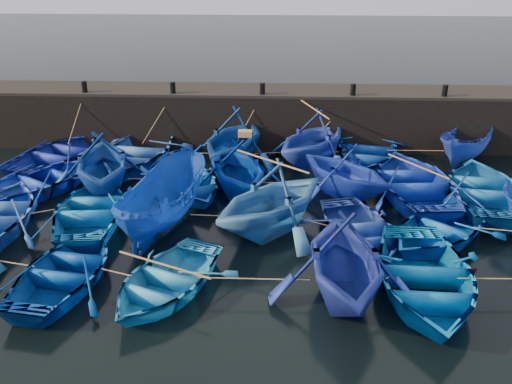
{
  "coord_description": "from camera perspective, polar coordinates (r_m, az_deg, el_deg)",
  "views": [
    {
      "loc": [
        0.82,
        -15.3,
        8.98
      ],
      "look_at": [
        0.0,
        3.2,
        0.7
      ],
      "focal_mm": 40.0,
      "sensor_mm": 36.0,
      "label": 1
    }
  ],
  "objects": [
    {
      "name": "boat_21",
      "position": [
        16.97,
        -18.42,
        -7.39
      ],
      "size": [
        3.92,
        4.99,
        0.94
      ],
      "primitive_type": "imported",
      "rotation": [
        0.0,
        0.0,
        2.98
      ],
      "color": "navy",
      "rests_on": "ground"
    },
    {
      "name": "boat_16",
      "position": [
        18.5,
        1.51,
        -0.6
      ],
      "size": [
        6.25,
        6.28,
        2.5
      ],
      "primitive_type": "imported",
      "rotation": [
        0.0,
        0.0,
        -0.75
      ],
      "color": "#2B67B1",
      "rests_on": "ground"
    },
    {
      "name": "loose_oars",
      "position": [
        19.63,
        4.7,
        2.51
      ],
      "size": [
        10.45,
        12.17,
        1.66
      ],
      "color": "#99724C",
      "rests_on": "ground"
    },
    {
      "name": "boat_22",
      "position": [
        15.91,
        -9.11,
        -8.67
      ],
      "size": [
        4.56,
        5.21,
        0.9
      ],
      "primitive_type": "imported",
      "rotation": [
        0.0,
        0.0,
        -0.4
      ],
      "color": "blue",
      "rests_on": "ground"
    },
    {
      "name": "bollard_1",
      "position": [
        26.08,
        -8.32,
        10.3
      ],
      "size": [
        0.24,
        0.24,
        0.5
      ],
      "primitive_type": "cylinder",
      "color": "black",
      "rests_on": "quay_top"
    },
    {
      "name": "wooden_crate",
      "position": [
        20.78,
        -1.09,
        5.87
      ],
      "size": [
        0.51,
        0.35,
        0.21
      ],
      "primitive_type": "cube",
      "color": "olive",
      "rests_on": "boat_9"
    },
    {
      "name": "boat_6",
      "position": [
        23.35,
        -20.66,
        1.18
      ],
      "size": [
        5.59,
        5.94,
        1.0
      ],
      "primitive_type": "imported",
      "rotation": [
        0.0,
        0.0,
        2.54
      ],
      "color": "#1134CF",
      "rests_on": "ground"
    },
    {
      "name": "bollard_0",
      "position": [
        27.11,
        -16.79,
        10.06
      ],
      "size": [
        0.24,
        0.24,
        0.5
      ],
      "primitive_type": "cylinder",
      "color": "black",
      "rests_on": "quay_top"
    },
    {
      "name": "boat_24",
      "position": [
        16.26,
        16.47,
        -8.14
      ],
      "size": [
        4.2,
        5.7,
        1.15
      ],
      "primitive_type": "imported",
      "rotation": [
        0.0,
        0.0,
        -0.04
      ],
      "color": "#0362BA",
      "rests_on": "ground"
    },
    {
      "name": "boat_7",
      "position": [
        22.35,
        -15.11,
        3.03
      ],
      "size": [
        5.25,
        5.71,
        2.53
      ],
      "primitive_type": "imported",
      "rotation": [
        0.0,
        0.0,
        3.4
      ],
      "color": "navy",
      "rests_on": "ground"
    },
    {
      "name": "boat_23",
      "position": [
        15.3,
        8.87,
        -6.61
      ],
      "size": [
        4.21,
        4.84,
        2.48
      ],
      "primitive_type": "imported",
      "rotation": [
        0.0,
        0.0,
        0.03
      ],
      "color": "navy",
      "rests_on": "ground"
    },
    {
      "name": "boat_1",
      "position": [
        25.0,
        -11.91,
        3.96
      ],
      "size": [
        4.8,
        6.21,
        1.19
      ],
      "primitive_type": "imported",
      "rotation": [
        0.0,
        0.0,
        -0.13
      ],
      "color": "#204CA2",
      "rests_on": "ground"
    },
    {
      "name": "boat_8",
      "position": [
        21.86,
        -6.74,
        0.96
      ],
      "size": [
        4.73,
        5.31,
        0.91
      ],
      "primitive_type": "imported",
      "rotation": [
        0.0,
        0.0,
        0.45
      ],
      "color": "blue",
      "rests_on": "ground"
    },
    {
      "name": "bollard_4",
      "position": [
        26.62,
        18.37,
        9.61
      ],
      "size": [
        0.24,
        0.24,
        0.5
      ],
      "primitive_type": "cylinder",
      "color": "black",
      "rests_on": "quay_top"
    },
    {
      "name": "boat_10",
      "position": [
        21.46,
        8.93,
        2.23
      ],
      "size": [
        5.45,
        5.48,
        2.19
      ],
      "primitive_type": "imported",
      "rotation": [
        0.0,
        0.0,
        3.88
      ],
      "color": "#112BA4",
      "rests_on": "ground"
    },
    {
      "name": "quay_top",
      "position": [
        26.6,
        0.7,
        10.12
      ],
      "size": [
        26.0,
        2.5,
        0.12
      ],
      "primitive_type": "cube",
      "color": "black",
      "rests_on": "quay_wall"
    },
    {
      "name": "boat_11",
      "position": [
        22.21,
        15.67,
        0.99
      ],
      "size": [
        4.64,
        6.15,
        1.21
      ],
      "primitive_type": "imported",
      "rotation": [
        0.0,
        0.0,
        3.23
      ],
      "color": "#0D2A99",
      "rests_on": "ground"
    },
    {
      "name": "bollard_3",
      "position": [
        25.83,
        9.68,
        10.07
      ],
      "size": [
        0.24,
        0.24,
        0.5
      ],
      "primitive_type": "cylinder",
      "color": "black",
      "rests_on": "quay_top"
    },
    {
      "name": "boat_9",
      "position": [
        21.24,
        -1.87,
        2.56
      ],
      "size": [
        5.17,
        5.55,
        2.38
      ],
      "primitive_type": "imported",
      "rotation": [
        0.0,
        0.0,
        3.48
      ],
      "color": "#002B90",
      "rests_on": "ground"
    },
    {
      "name": "mooring_ropes",
      "position": [
        21.67,
        0.77,
        2.14
      ],
      "size": [
        17.52,
        11.76,
        2.1
      ],
      "color": "tan",
      "rests_on": "ground"
    },
    {
      "name": "boat_3",
      "position": [
        24.47,
        5.74,
        5.45
      ],
      "size": [
        5.91,
        6.04,
        2.41
      ],
      "primitive_type": "imported",
      "rotation": [
        0.0,
        0.0,
        -0.64
      ],
      "color": "#1D38A7",
      "rests_on": "ground"
    },
    {
      "name": "quay_wall",
      "position": [
        26.94,
        0.69,
        7.42
      ],
      "size": [
        26.0,
        2.5,
        2.5
      ],
      "primitive_type": "cube",
      "color": "black",
      "rests_on": "ground"
    },
    {
      "name": "boat_18",
      "position": [
        19.16,
        17.78,
        -3.52
      ],
      "size": [
        5.49,
        5.5,
        0.94
      ],
      "primitive_type": "imported",
      "rotation": [
        0.0,
        0.0,
        -0.78
      ],
      "color": "#0548AE",
      "rests_on": "ground"
    },
    {
      "name": "boat_0",
      "position": [
        25.82,
        -19.15,
        3.63
      ],
      "size": [
        5.23,
        6.12,
        1.07
      ],
      "primitive_type": "imported",
      "rotation": [
        0.0,
        0.0,
        2.8
      ],
      "color": "navy",
      "rests_on": "ground"
    },
    {
      "name": "boat_2",
      "position": [
        24.18,
        -2.29,
        5.47
      ],
      "size": [
        5.43,
        5.86,
        2.53
      ],
      "primitive_type": "imported",
      "rotation": [
        0.0,
        0.0,
        -0.31
      ],
      "color": "navy",
      "rests_on": "ground"
    },
    {
      "name": "boat_12",
      "position": [
        22.48,
        21.93,
        0.3
      ],
      "size": [
        4.61,
        5.97,
        1.15
      ],
      "primitive_type": "imported",
      "rotation": [
        0.0,
        0.0,
        3.02
      ],
      "color": "#0F5697",
      "rests_on": "ground"
    },
    {
      "name": "boat_14",
      "position": [
        20.24,
        -16.07,
        -1.62
      ],
      "size": [
        4.21,
        5.45,
        1.04
      ],
      "primitive_type": "imported",
      "rotation": [
        0.0,
        0.0,
        3.27
      ],
      "color": "#0A59A8",
      "rests_on": "ground"
    },
    {
      "name": "bollard_2",
      "position": [
        25.65,
        0.64,
        10.31
      ],
      "size": [
        0.24,
        0.24,
        0.5
      ],
      "primitive_type": "cylinder",
      "color": "black",
      "rests_on": "quay_top"
    },
    {
      "name": "boat_17",
      "position": [
        18.51,
        10.33,
        -3.73
      ],
      "size": [
        4.22,
        5.12,
        0.92
      ],
      "primitive_type": "imported",
      "rotation": [
        0.0,
        0.0,
        0.26
      ],
      "color": "#24419E",
      "rests_on": "ground"
    },
    {
      "name": "boat_15",
      "position": [
        19.06,
        -9.32,
        -0.93
      ],
      "size": [
        3.14,
        5.59,
        2.04
      ],
      "primitive_type": "imported",
      "rotation": [
        0.0,
        0.0,
        2.91
      ],
      "color": "#0B3793",
      "rests_on": "ground"
    },
    {
      "name": "boat_4",
      "position": [
        25.27,
        10.99,
        4.18
      ],
      "size": [
        4.82,
        6.06,
        1.13
      ],
      "primitive_type": "imported",
      "rotation": [
        0.0,
        0.0,
        -0.19
      ],
      "color": "navy",
      "rests_on": "ground"
    },
    {
      "name": "ground",
      "position": [
        17.76,
        -0.46,
        -6.28
      ],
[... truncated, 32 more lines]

